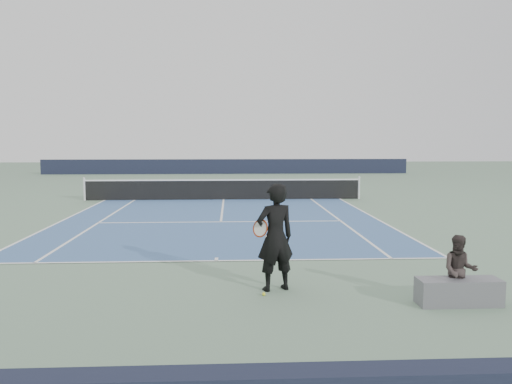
{
  "coord_description": "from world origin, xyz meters",
  "views": [
    {
      "loc": [
        0.35,
        -23.19,
        2.8
      ],
      "look_at": [
        1.16,
        -7.07,
        1.1
      ],
      "focal_mm": 35.0,
      "sensor_mm": 36.0,
      "label": 1
    }
  ],
  "objects_px": {
    "tennis_player": "(275,237)",
    "spectator_bench": "(459,280)",
    "tennis_ball": "(264,294)",
    "tennis_net": "(224,189)"
  },
  "relations": [
    {
      "from": "tennis_player",
      "to": "spectator_bench",
      "type": "xyz_separation_m",
      "value": [
        3.05,
        -0.99,
        -0.58
      ]
    },
    {
      "from": "tennis_player",
      "to": "tennis_ball",
      "type": "distance_m",
      "value": 1.05
    },
    {
      "from": "tennis_ball",
      "to": "spectator_bench",
      "type": "relative_size",
      "value": 0.04
    },
    {
      "from": "tennis_net",
      "to": "tennis_ball",
      "type": "distance_m",
      "value": 14.52
    },
    {
      "from": "tennis_ball",
      "to": "spectator_bench",
      "type": "distance_m",
      "value": 3.36
    },
    {
      "from": "tennis_net",
      "to": "spectator_bench",
      "type": "bearing_deg",
      "value": -74.45
    },
    {
      "from": "tennis_net",
      "to": "tennis_ball",
      "type": "xyz_separation_m",
      "value": [
        0.93,
        -14.48,
        -0.47
      ]
    },
    {
      "from": "tennis_net",
      "to": "spectator_bench",
      "type": "xyz_separation_m",
      "value": [
        4.21,
        -15.13,
        -0.08
      ]
    },
    {
      "from": "tennis_net",
      "to": "spectator_bench",
      "type": "height_order",
      "value": "spectator_bench"
    },
    {
      "from": "tennis_player",
      "to": "tennis_ball",
      "type": "height_order",
      "value": "tennis_player"
    }
  ]
}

